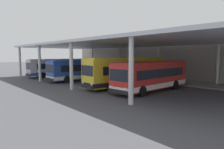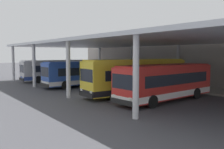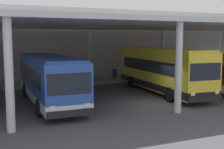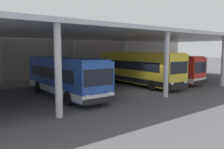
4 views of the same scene
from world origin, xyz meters
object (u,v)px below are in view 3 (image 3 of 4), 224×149
at_px(bus_second_bay, 49,79).
at_px(bench_waiting, 133,73).
at_px(bus_middle_bay, 161,70).
at_px(trash_bin, 115,74).
at_px(banner_sign, 37,64).
at_px(bus_far_bay, 197,70).

distance_m(bus_second_bay, bench_waiting, 14.04).
bearing_deg(bus_middle_bay, trash_bin, 93.98).
xyz_separation_m(bus_second_bay, trash_bin, (8.54, 8.67, -0.98)).
bearing_deg(banner_sign, bus_far_bay, -30.45).
bearing_deg(bus_middle_bay, banner_sign, 139.53).
relative_size(bus_far_bay, trash_bin, 10.86).
bearing_deg(bus_far_bay, bench_waiting, 103.75).
xyz_separation_m(bus_far_bay, trash_bin, (-4.25, 7.88, -0.98)).
height_order(bus_second_bay, bench_waiting, bus_second_bay).
xyz_separation_m(bus_middle_bay, bench_waiting, (1.71, 8.23, -1.18)).
relative_size(bus_middle_bay, bench_waiting, 6.36).
xyz_separation_m(trash_bin, banner_sign, (-8.06, -0.65, 1.30)).
relative_size(bus_far_bay, bench_waiting, 5.91).
distance_m(bus_second_bay, bus_middle_bay, 9.13).
xyz_separation_m(bus_second_bay, bus_middle_bay, (9.10, 0.67, 0.19)).
height_order(bus_second_bay, bus_middle_bay, bus_middle_bay).
relative_size(trash_bin, banner_sign, 0.31).
bearing_deg(bus_far_bay, bus_second_bay, -176.47).
distance_m(bus_second_bay, bus_far_bay, 12.82).
xyz_separation_m(bus_middle_bay, bus_far_bay, (3.69, 0.11, -0.19)).
bearing_deg(banner_sign, bench_waiting, 4.86).
bearing_deg(bus_second_bay, bench_waiting, 39.48).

